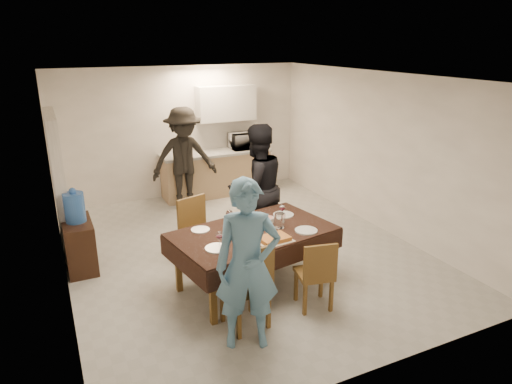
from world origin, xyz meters
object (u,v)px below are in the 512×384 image
Objects in this scene: water_pitcher at (279,220)px; microwave at (245,141)px; water_jug at (75,208)px; person_far at (257,188)px; person_kitchen at (184,158)px; wine_bottle at (248,217)px; console at (80,245)px; person_near at (248,266)px; savoury_tart at (274,239)px; dining_table at (253,233)px.

water_pitcher is 0.32× the size of microwave.
water_jug is 2.58m from person_far.
person_far reaches higher than person_kitchen.
water_pitcher is (2.34, -1.52, -0.04)m from water_jug.
water_pitcher is at bearing -14.04° from wine_bottle.
water_jug is at bearing 0.00° from console.
person_kitchen is (-0.46, 2.20, -0.01)m from person_far.
water_jug is at bearing -139.45° from person_kitchen.
wine_bottle is at bearing 85.70° from person_near.
console is 0.40× the size of person_far.
water_jug is 0.68× the size of microwave.
savoury_tart is at bearing -41.53° from water_jug.
water_pitcher reaches higher than console.
dining_table is 5.15× the size of savoury_tart.
savoury_tart is 1.51m from person_far.
person_far is 2.25m from person_kitchen.
dining_table is 5.31× the size of water_jug.
water_jug is 2.90m from person_near.
dining_table is at bearing 104.74° from savoury_tart.
console is 1.88× the size of water_jug.
console is at bearing 133.67° from dining_table.
microwave is 0.33× the size of person_near.
savoury_tart is at bearing -70.77° from wine_bottle.
person_far is at bearing -9.41° from console.
savoury_tart is at bearing -85.12° from dining_table.
person_kitchen reaches higher than person_near.
wine_bottle is 0.57× the size of microwave.
console is 2.65m from person_far.
microwave reaches higher than wine_bottle.
console is 1.82× the size of savoury_tart.
person_kitchen reaches higher than savoury_tart.
water_pitcher is 0.42m from savoury_tart.
wine_bottle is (1.94, -1.42, 0.60)m from console.
savoury_tart is at bearing 66.01° from person_near.
person_far is 1.01× the size of person_kitchen.
wine_bottle reaches higher than water_pitcher.
water_pitcher is 1.12m from person_far.
water_jug is (0.00, 0.00, 0.56)m from console.
microwave is at bearing 66.52° from wine_bottle.
person_far is (2.54, -0.42, 0.61)m from console.
wine_bottle is 3.98m from microwave.
savoury_tart is (2.09, -1.85, -0.11)m from water_jug.
water_jug is at bearing 139.88° from person_near.
water_pitcher is 0.10× the size of person_far.
dining_table is 2.83× the size of console.
person_near is (-0.55, -1.05, 0.17)m from dining_table.
wine_bottle reaches higher than console.
water_pitcher is 1.35m from person_near.
person_kitchen is (-0.26, 3.30, 0.08)m from water_pitcher.
person_near is (-0.90, -1.00, 0.03)m from water_pitcher.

